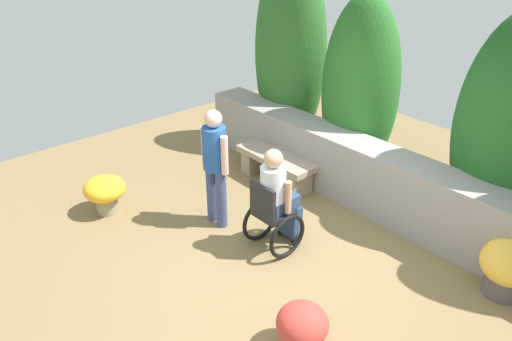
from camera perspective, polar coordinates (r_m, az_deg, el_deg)
ground_plane at (r=5.82m, az=4.43°, el=-11.06°), size 10.20×10.20×0.00m
stone_retaining_wall at (r=6.72m, az=14.97°, el=-1.59°), size 6.78×0.54×0.91m
hedge_backdrop at (r=6.80m, az=18.70°, el=7.67°), size 6.25×1.10×3.26m
stone_bench at (r=7.37m, az=2.31°, el=0.69°), size 1.34×0.45×0.45m
person_in_wheelchair at (r=5.78m, az=2.35°, el=-3.77°), size 0.53×0.66×1.33m
person_standing_companion at (r=6.11m, az=-4.80°, el=1.11°), size 0.49×0.30×1.58m
flower_pot_purple_near at (r=6.90m, az=-17.17°, el=-2.34°), size 0.56×0.56×0.53m
flower_pot_red_accent at (r=5.87m, az=27.25°, el=-9.96°), size 0.58×0.58×0.65m
flower_pot_small_foreground at (r=4.73m, az=5.40°, el=-17.62°), size 0.49×0.49×0.51m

